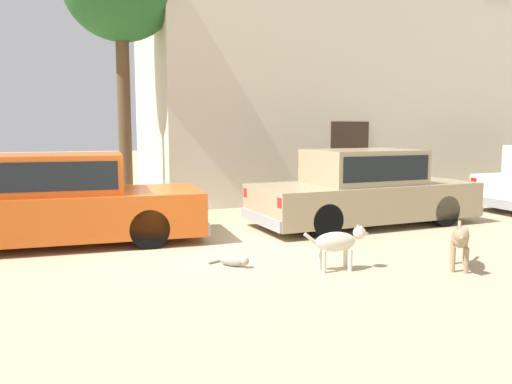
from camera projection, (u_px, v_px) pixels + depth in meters
The scene contains 7 objects.
ground_plane at pixel (199, 255), 7.70m from camera, with size 80.00×80.00×0.00m, color tan.
parked_sedan_nearest at pixel (58, 200), 8.36m from camera, with size 4.87×1.94×1.50m.
parked_sedan_second at pixel (364, 188), 10.09m from camera, with size 4.75×2.08×1.50m.
apartment_block at pixel (355, 47), 16.49m from camera, with size 13.40×6.61×9.15m.
stray_dog_spotted at pixel (460, 239), 6.83m from camera, with size 0.74×0.88×0.66m.
stray_dog_tan at pixel (339, 242), 6.81m from camera, with size 0.94×0.27×0.62m.
stray_cat at pixel (233, 261), 7.05m from camera, with size 0.49×0.51×0.17m.
Camera 1 is at (-1.67, -7.39, 1.89)m, focal length 35.56 mm.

